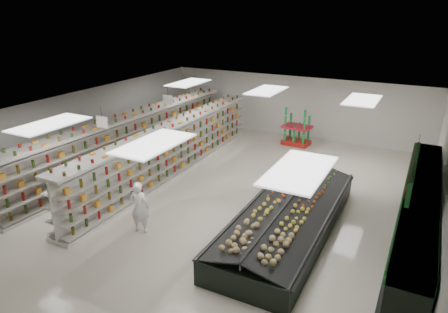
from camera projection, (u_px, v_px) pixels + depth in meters
The scene contains 16 objects.
floor at pixel (224, 192), 15.06m from camera, with size 16.00×16.00×0.00m, color beige.
ceiling at pixel (224, 110), 13.93m from camera, with size 14.00×16.00×0.02m, color white.
wall_back at pixel (294, 106), 21.12m from camera, with size 14.00×0.02×3.20m, color silver.
wall_front at pixel (36, 276), 7.86m from camera, with size 14.00×0.02×3.20m, color silver.
wall_left at pixel (83, 127), 17.53m from camera, with size 0.02×16.00×3.20m, color silver.
wall_right at pixel (439, 191), 11.46m from camera, with size 0.02×16.00×3.20m, color silver.
produce_wall_case at pixel (416, 222), 10.54m from camera, with size 0.93×8.00×2.20m.
aisle_sign_near at pixel (102, 122), 14.08m from camera, with size 0.52×0.06×0.75m.
aisle_sign_far at pixel (168, 100), 17.39m from camera, with size 0.52×0.06×0.75m.
hortifruti_banner at pixel (413, 171), 10.17m from camera, with size 0.12×3.20×0.95m.
gondola_left at pixel (132, 142), 17.40m from camera, with size 1.45×12.92×2.23m.
gondola_center at pixel (172, 151), 16.49m from camera, with size 1.04×12.22×2.12m.
produce_island at pixel (288, 216), 12.35m from camera, with size 2.66×7.23×1.08m.
soda_endcap at pixel (297, 128), 19.96m from camera, with size 1.44×1.04×1.75m.
shopper_main at pixel (139, 207), 12.17m from camera, with size 0.61×0.40×1.68m, color silver.
shopper_background at pixel (209, 127), 20.01m from camera, with size 0.87×0.54×1.78m, color #9E8461.
Camera 1 is at (6.32, -12.05, 6.60)m, focal length 32.00 mm.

